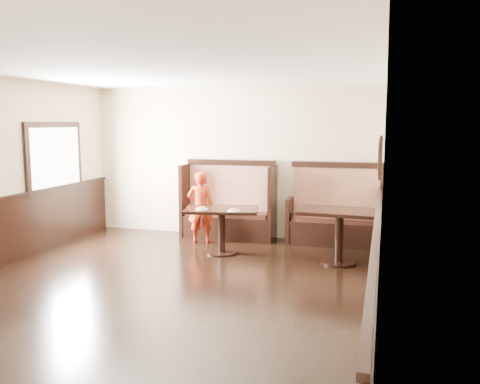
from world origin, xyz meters
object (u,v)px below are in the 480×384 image
at_px(table_main, 222,219).
at_px(table_neighbor, 339,223).
at_px(booth_main, 229,209).
at_px(booth_neighbor, 335,217).
at_px(child, 201,207).

distance_m(table_main, table_neighbor, 1.90).
distance_m(booth_main, table_neighbor, 2.46).
xyz_separation_m(booth_main, table_main, (0.23, -1.17, 0.05)).
bearing_deg(table_main, table_neighbor, -12.82).
height_order(booth_neighbor, table_main, booth_neighbor).
bearing_deg(child, booth_neighbor, 178.30).
height_order(booth_main, booth_neighbor, same).
height_order(booth_neighbor, table_neighbor, booth_neighbor).
height_order(table_main, table_neighbor, table_neighbor).
relative_size(table_main, child, 1.02).
bearing_deg(table_main, booth_main, 89.93).
height_order(booth_neighbor, child, booth_neighbor).
relative_size(booth_main, table_neighbor, 1.41).
bearing_deg(booth_main, child, -122.83).
relative_size(table_neighbor, child, 0.97).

